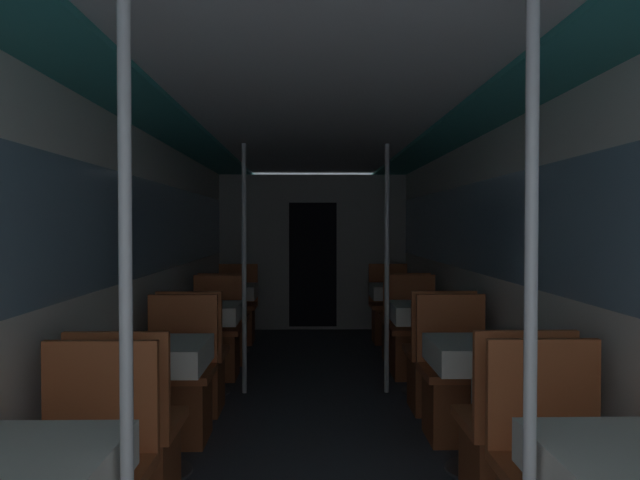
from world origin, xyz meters
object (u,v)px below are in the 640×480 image
support_pole_right_2 (387,268)px  chair_right_far_2 (414,345)px  chair_left_far_1 (177,396)px  support_pole_left_2 (244,269)px  dining_table_left_1 (157,365)px  dining_table_right_1 (480,364)px  chair_left_near_3 (224,335)px  dining_table_left_2 (206,320)px  chair_left_near_2 (194,374)px  chair_right_far_3 (390,318)px  dining_table_left_3 (231,297)px  support_pole_left_0 (126,349)px  chair_left_near_1 (130,459)px  chair_right_near_3 (404,334)px  chair_left_far_3 (237,319)px  chair_left_far_2 (216,346)px  dining_table_right_2 (425,319)px  chair_right_near_2 (438,373)px  dining_table_right_3 (396,296)px  support_pole_right_0 (530,347)px  chair_right_far_1 (457,395)px  chair_right_near_1 (511,456)px

support_pole_right_2 → chair_right_far_2: bearing=59.6°
chair_left_far_1 → support_pole_left_2: bearing=-105.7°
dining_table_left_1 → dining_table_right_1: same height
chair_left_near_3 → dining_table_left_2: bearing=-90.0°
chair_left_near_2 → support_pole_right_2: bearing=19.8°
chair_right_far_3 → dining_table_left_3: bearing=16.6°
support_pole_left_0 → chair_left_far_1: support_pole_left_0 is taller
chair_right_far_3 → dining_table_right_1: bearing=90.0°
chair_left_near_1 → chair_left_far_1: same height
chair_left_near_2 → chair_right_near_3: same height
support_pole_left_2 → dining_table_right_1: size_ratio=2.80×
support_pole_left_0 → chair_left_far_3: support_pole_left_0 is taller
chair_left_far_2 → chair_left_near_3: same height
dining_table_left_2 → chair_left_near_2: 0.64m
dining_table_right_2 → dining_table_left_1: bearing=-137.4°
chair_right_near_2 → support_pole_left_2: bearing=160.2°
chair_right_far_2 → chair_left_near_3: bearing=-18.0°
dining_table_right_3 → dining_table_right_2: bearing=-90.0°
dining_table_left_3 → dining_table_right_1: 3.85m
support_pole_right_0 → chair_right_near_2: (0.32, 2.84, -0.76)m
support_pole_left_0 → dining_table_left_3: support_pole_left_0 is taller
chair_left_far_2 → support_pole_right_0: bearing=111.1°
support_pole_left_0 → chair_right_far_1: size_ratio=2.24×
dining_table_right_1 → chair_right_far_3: 3.94m
chair_left_near_2 → dining_table_right_3: (1.84, 2.24, 0.33)m
chair_right_near_1 → dining_table_right_2: 2.26m
dining_table_right_1 → chair_right_near_1: size_ratio=0.80×
dining_table_left_2 → chair_left_near_2: (0.00, -0.55, -0.33)m
support_pole_right_0 → dining_table_left_3: bearing=106.7°
support_pole_right_2 → chair_right_near_3: support_pole_right_2 is taller
chair_left_near_2 → chair_right_near_2: size_ratio=1.00×
dining_table_left_2 → support_pole_right_2: bearing=0.0°
chair_right_near_1 → chair_right_far_3: size_ratio=1.00×
chair_right_near_1 → chair_right_near_2: (0.00, 1.69, 0.00)m
chair_right_far_2 → chair_left_far_2: bearing=0.0°
chair_left_far_2 → chair_right_far_2: 1.84m
dining_table_left_2 → dining_table_right_2: size_ratio=1.00×
dining_table_left_1 → dining_table_left_3: same height
dining_table_right_2 → chair_right_near_3: 1.19m
chair_right_near_3 → chair_right_far_3: size_ratio=1.00×
support_pole_right_0 → support_pole_right_2: (0.00, 3.38, 0.00)m
dining_table_right_3 → chair_left_near_1: bearing=-115.1°
chair_right_near_2 → dining_table_right_3: chair_right_near_2 is taller
chair_left_far_2 → dining_table_left_3: (-0.00, 1.14, 0.33)m
chair_right_near_1 → dining_table_left_1: bearing=163.4°
chair_left_near_1 → chair_left_near_2: bearing=90.0°
dining_table_left_3 → chair_right_far_2: size_ratio=0.80×
chair_left_far_1 → chair_left_far_2: same height
dining_table_left_1 → chair_left_far_3: bearing=90.0°
chair_right_near_1 → chair_left_far_3: bearing=112.3°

